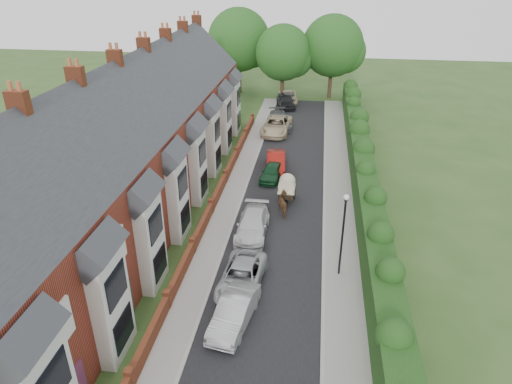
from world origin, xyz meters
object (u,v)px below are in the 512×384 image
car_white (253,225)px  horse (284,204)px  lamppost (343,225)px  car_black (286,101)px  car_silver_a (234,312)px  car_red (276,161)px  horse_cart (287,187)px  car_green (272,172)px  car_grey (280,120)px  car_silver_b (242,277)px  car_beige (277,125)px

car_white → horse: horse is taller
lamppost → car_black: (-5.66, 32.80, -2.50)m
car_silver_a → horse: size_ratio=2.39×
car_silver_a → car_red: 18.80m
horse_cart → car_white: bearing=-110.6°
car_green → car_grey: size_ratio=0.74×
lamppost → car_black: size_ratio=1.11×
horse → horse_cart: (-0.00, 1.92, 0.40)m
car_grey → car_red: bearing=-99.0°
lamppost → car_silver_b: lamppost is taller
car_silver_b → car_black: 34.57m
car_green → car_grey: (-0.59, 13.20, 0.10)m
car_silver_b → car_red: (0.29, 15.96, 0.06)m
car_beige → horse_cart: size_ratio=2.08×
car_silver_b → horse: bearing=82.4°
horse → car_silver_b: bearing=58.3°
lamppost → horse_cart: size_ratio=1.85×
car_silver_b → car_beige: size_ratio=0.82×
car_white → horse_cart: (1.83, 4.88, 0.46)m
car_white → car_beige: size_ratio=0.82×
car_white → horse_cart: size_ratio=1.70×
car_green → car_grey: car_grey is taller
car_silver_b → car_beige: (-0.56, 25.16, 0.14)m
car_beige → car_grey: size_ratio=1.13×
car_silver_a → car_white: 8.28m
car_grey → horse_cart: 16.98m
lamppost → car_green: (-5.13, 12.20, -2.65)m
car_silver_b → car_silver_a: bearing=-84.1°
car_red → car_silver_a: bearing=-96.0°
car_red → car_green: bearing=-99.1°
car_white → car_grey: bearing=90.4°
car_white → car_green: 8.53m
lamppost → car_red: size_ratio=1.18×
car_silver_b → car_white: 5.44m
car_green → car_beige: (-0.72, 11.20, 0.16)m
lamppost → car_white: 7.10m
car_red → horse_cart: horse_cart is taller
car_red → horse_cart: 5.82m
car_red → lamppost: bearing=-76.1°
lamppost → car_grey: (-5.72, 25.40, -2.55)m
car_red → car_black: 18.62m
car_silver_b → car_red: 15.96m
car_silver_b → car_grey: (-0.43, 27.16, 0.08)m
car_green → horse: horse is taller
car_green → car_silver_b: bearing=-83.5°
lamppost → car_beige: 24.25m
car_beige → horse: bearing=-78.2°
car_beige → car_black: size_ratio=1.24×
car_silver_b → horse_cart: (1.64, 10.31, 0.49)m
horse → horse_cart: horse_cart is taller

